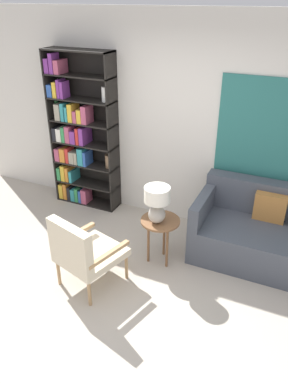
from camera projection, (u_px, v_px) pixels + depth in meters
The scene contains 7 objects.
ground_plane at pixel (100, 309), 3.77m from camera, with size 14.00×14.00×0.00m, color #B2A899.
wall_back at pixel (181, 124), 4.74m from camera, with size 6.40×0.08×2.70m.
bookshelf at pixel (77, 137), 5.28m from camera, with size 0.96×0.30×2.20m.
armchair at pixel (83, 251), 3.85m from camera, with size 0.72×0.76×0.85m.
couch at pixel (284, 239), 4.31m from camera, with size 2.04×0.91×0.86m.
side_table at pixel (160, 226), 4.23m from camera, with size 0.45×0.45×0.57m.
table_lamp at pixel (157, 202), 4.03m from camera, with size 0.28×0.28×0.43m.
Camera 1 is at (1.55, -2.34, 2.82)m, focal length 35.00 mm.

